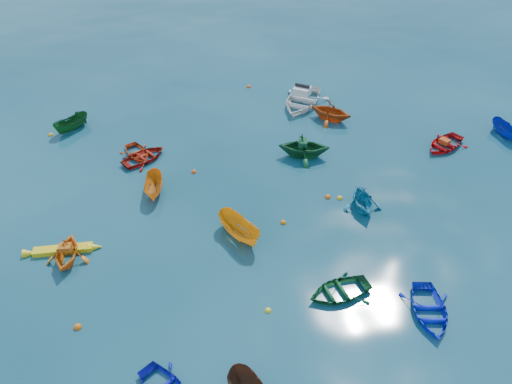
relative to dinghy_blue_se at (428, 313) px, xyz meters
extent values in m
plane|color=#093643|center=(-6.27, 4.78, 0.00)|extent=(160.00, 160.00, 0.00)
imported|color=#1123D6|center=(0.00, 0.00, 0.00)|extent=(2.94, 3.66, 0.67)
imported|color=orange|center=(-16.64, 6.46, 0.00)|extent=(2.50, 2.81, 1.36)
imported|color=#FFA316|center=(-7.74, 6.62, 0.00)|extent=(2.59, 3.42, 1.25)
imported|color=#135428|center=(-3.70, 1.84, 0.00)|extent=(3.49, 2.78, 0.65)
imported|color=teal|center=(-0.42, 7.79, 0.00)|extent=(2.47, 2.81, 1.40)
imported|color=#A4180D|center=(-12.75, 14.99, 0.00)|extent=(3.76, 3.51, 0.64)
imported|color=orange|center=(-12.16, 11.34, 0.00)|extent=(1.28, 2.86, 1.08)
imported|color=#124F27|center=(-2.41, 13.49, 0.00)|extent=(3.93, 3.61, 1.74)
imported|color=red|center=(7.26, 12.88, 0.00)|extent=(4.02, 3.70, 0.68)
imported|color=#0D24A7|center=(12.13, 13.48, 0.00)|extent=(1.32, 2.80, 1.04)
imported|color=#B6350F|center=(-13.19, 15.53, 0.00)|extent=(2.83, 3.23, 0.56)
imported|color=#B94811|center=(0.74, 17.81, 0.00)|extent=(4.09, 4.04, 1.63)
imported|color=#124F1B|center=(-17.78, 19.74, 0.00)|extent=(2.76, 2.66, 1.08)
imported|color=white|center=(-0.78, 20.40, 0.00)|extent=(5.67, 6.03, 1.62)
cube|color=#B85812|center=(-16.63, 6.51, 0.83)|extent=(0.67, 0.53, 0.30)
cube|color=#114624|center=(-2.50, 13.52, 1.05)|extent=(0.74, 0.87, 0.36)
cube|color=#C03F13|center=(7.18, 12.83, 0.49)|extent=(0.74, 0.79, 0.31)
sphere|color=#D0590B|center=(-15.78, 2.08, 0.00)|extent=(0.37, 0.37, 0.37)
sphere|color=yellow|center=(-7.21, 1.46, 0.00)|extent=(0.30, 0.30, 0.30)
sphere|color=orange|center=(-5.18, 7.28, 0.00)|extent=(0.33, 0.33, 0.33)
sphere|color=#D64C0B|center=(-9.69, 12.97, 0.00)|extent=(0.34, 0.34, 0.34)
sphere|color=yellow|center=(-1.42, 8.79, 0.00)|extent=(0.35, 0.35, 0.35)
sphere|color=#DC570B|center=(-2.08, 9.01, 0.00)|extent=(0.36, 0.36, 0.36)
sphere|color=gold|center=(-19.23, 19.20, 0.00)|extent=(0.35, 0.35, 0.35)
sphere|color=#FB510D|center=(-4.29, 24.08, 0.00)|extent=(0.36, 0.36, 0.36)
sphere|color=yellow|center=(0.44, 22.29, 0.00)|extent=(0.34, 0.34, 0.34)
camera|label=1|loc=(-10.38, -12.86, 18.57)|focal=35.00mm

